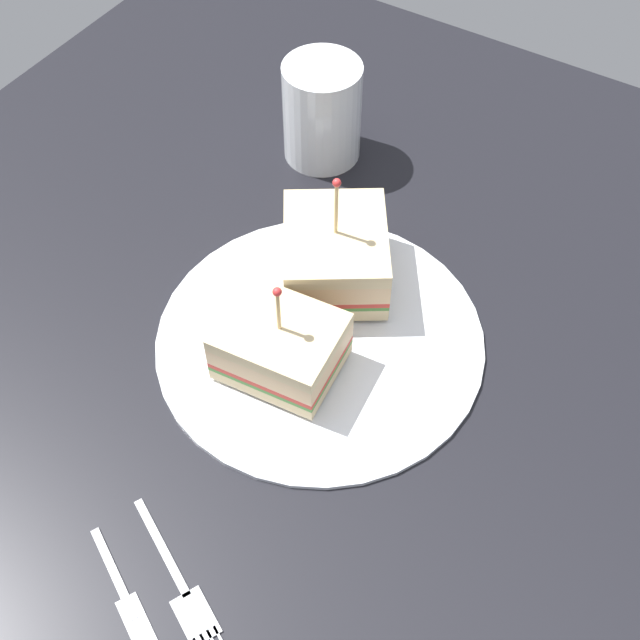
# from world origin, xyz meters

# --- Properties ---
(ground_plane) EXTENTS (0.95, 0.95, 0.02)m
(ground_plane) POSITION_xyz_m (0.00, 0.00, -0.01)
(ground_plane) COLOR black
(plate) EXTENTS (0.27, 0.27, 0.01)m
(plate) POSITION_xyz_m (0.00, 0.00, 0.00)
(plate) COLOR white
(plate) RESTS_ON ground_plane
(sandwich_half_front) EXTENTS (0.13, 0.13, 0.11)m
(sandwich_half_front) POSITION_xyz_m (-0.06, -0.02, 0.04)
(sandwich_half_front) COLOR beige
(sandwich_half_front) RESTS_ON plate
(sandwich_half_back) EXTENTS (0.08, 0.10, 0.09)m
(sandwich_half_back) POSITION_xyz_m (0.04, -0.01, 0.03)
(sandwich_half_back) COLOR beige
(sandwich_half_back) RESTS_ON plate
(drink_glass) EXTENTS (0.08, 0.08, 0.10)m
(drink_glass) POSITION_xyz_m (-0.20, -0.12, 0.04)
(drink_glass) COLOR silver
(drink_glass) RESTS_ON ground_plane
(fork) EXTENTS (0.07, 0.12, 0.00)m
(fork) POSITION_xyz_m (0.23, 0.03, 0.00)
(fork) COLOR silver
(fork) RESTS_ON ground_plane
(knife) EXTENTS (0.07, 0.12, 0.00)m
(knife) POSITION_xyz_m (0.26, 0.01, 0.00)
(knife) COLOR silver
(knife) RESTS_ON ground_plane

